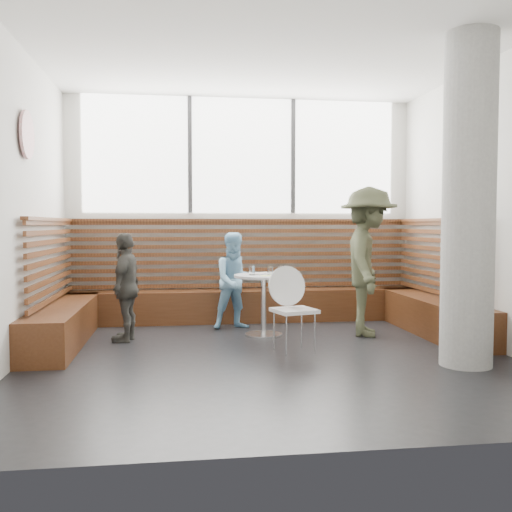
{
  "coord_description": "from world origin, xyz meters",
  "views": [
    {
      "loc": [
        -0.94,
        -5.78,
        1.38
      ],
      "look_at": [
        0.0,
        1.0,
        1.0
      ],
      "focal_mm": 40.0,
      "sensor_mm": 36.0,
      "label": 1
    }
  ],
  "objects": [
    {
      "name": "plate_near",
      "position": [
        0.04,
        1.21,
        0.77
      ],
      "size": [
        0.18,
        0.18,
        0.01
      ],
      "primitive_type": "cylinder",
      "color": "white",
      "rests_on": "cafe_table"
    },
    {
      "name": "concrete_column",
      "position": [
        1.85,
        -0.6,
        1.6
      ],
      "size": [
        0.5,
        0.5,
        3.2
      ],
      "primitive_type": "cylinder",
      "color": "gray",
      "rests_on": "ground"
    },
    {
      "name": "menu_card",
      "position": [
        0.15,
        1.01,
        0.76
      ],
      "size": [
        0.22,
        0.19,
        0.0
      ],
      "primitive_type": "cube",
      "rotation": [
        0.0,
        0.0,
        0.43
      ],
      "color": "#A5C64C",
      "rests_on": "cafe_table"
    },
    {
      "name": "plate_far",
      "position": [
        0.18,
        1.29,
        0.77
      ],
      "size": [
        0.22,
        0.22,
        0.02
      ],
      "primitive_type": "cylinder",
      "color": "white",
      "rests_on": "cafe_table"
    },
    {
      "name": "adult_man",
      "position": [
        1.41,
        1.01,
        0.92
      ],
      "size": [
        1.04,
        1.35,
        1.84
      ],
      "primitive_type": "imported",
      "rotation": [
        0.0,
        0.0,
        1.23
      ],
      "color": "#3F432D",
      "rests_on": "ground"
    },
    {
      "name": "child_back",
      "position": [
        -0.18,
        1.68,
        0.64
      ],
      "size": [
        0.7,
        0.6,
        1.27
      ],
      "primitive_type": "imported",
      "rotation": [
        0.0,
        0.0,
        0.2
      ],
      "color": "#80B9DE",
      "rests_on": "ground"
    },
    {
      "name": "wall_art",
      "position": [
        -2.46,
        0.4,
        2.3
      ],
      "size": [
        0.03,
        0.5,
        0.5
      ],
      "primitive_type": "cylinder",
      "rotation": [
        0.0,
        1.57,
        0.0
      ],
      "color": "white",
      "rests_on": "room"
    },
    {
      "name": "child_left",
      "position": [
        -1.54,
        1.07,
        0.64
      ],
      "size": [
        0.47,
        0.8,
        1.28
      ],
      "primitive_type": "imported",
      "rotation": [
        0.0,
        0.0,
        -1.79
      ],
      "color": "#41403B",
      "rests_on": "ground"
    },
    {
      "name": "glass_right",
      "position": [
        0.34,
        1.17,
        0.81
      ],
      "size": [
        0.07,
        0.07,
        0.11
      ],
      "primitive_type": "cylinder",
      "color": "white",
      "rests_on": "cafe_table"
    },
    {
      "name": "glass_mid",
      "position": [
        0.19,
        1.09,
        0.81
      ],
      "size": [
        0.07,
        0.07,
        0.11
      ],
      "primitive_type": "cylinder",
      "color": "white",
      "rests_on": "cafe_table"
    },
    {
      "name": "room",
      "position": [
        0.0,
        0.0,
        1.6
      ],
      "size": [
        5.0,
        5.0,
        3.2
      ],
      "color": "silver",
      "rests_on": "ground"
    },
    {
      "name": "cafe_chair",
      "position": [
        0.31,
        0.28,
        0.54
      ],
      "size": [
        0.44,
        0.43,
        0.92
      ],
      "rotation": [
        0.0,
        0.0,
        0.27
      ],
      "color": "white",
      "rests_on": "ground"
    },
    {
      "name": "booth",
      "position": [
        0.0,
        1.77,
        0.41
      ],
      "size": [
        5.0,
        2.5,
        1.44
      ],
      "color": "#422210",
      "rests_on": "ground"
    },
    {
      "name": "cafe_table",
      "position": [
        0.12,
        1.16,
        0.54
      ],
      "size": [
        0.74,
        0.74,
        0.76
      ],
      "color": "silver",
      "rests_on": "ground"
    },
    {
      "name": "glass_left",
      "position": [
        -0.03,
        1.12,
        0.82
      ],
      "size": [
        0.08,
        0.08,
        0.12
      ],
      "primitive_type": "cylinder",
      "color": "white",
      "rests_on": "cafe_table"
    }
  ]
}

